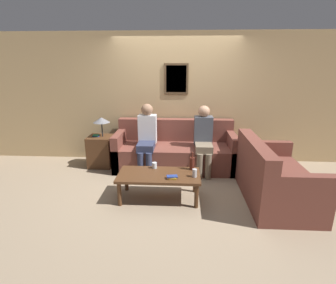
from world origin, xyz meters
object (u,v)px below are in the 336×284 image
at_px(couch_side, 273,180).
at_px(wine_bottle, 192,163).
at_px(coffee_table, 159,177).
at_px(drinking_glass, 154,165).
at_px(couch_main, 175,152).
at_px(person_left, 147,135).
at_px(person_right, 203,137).

relative_size(couch_side, wine_bottle, 5.47).
height_order(couch_side, coffee_table, couch_side).
height_order(coffee_table, drinking_glass, drinking_glass).
xyz_separation_m(couch_main, person_left, (-0.53, -0.18, 0.38)).
distance_m(wine_bottle, drinking_glass, 0.59).
relative_size(couch_main, wine_bottle, 8.14).
relative_size(couch_side, person_right, 1.24).
bearing_deg(wine_bottle, person_left, 132.35).
xyz_separation_m(couch_main, coffee_table, (-0.20, -1.29, 0.03)).
distance_m(couch_main, drinking_glass, 1.11).
bearing_deg(person_left, coffee_table, -73.67).
relative_size(drinking_glass, person_left, 0.07).
bearing_deg(coffee_table, couch_main, 80.99).
bearing_deg(couch_side, couch_main, 50.79).
bearing_deg(coffee_table, drinking_glass, 111.96).
xyz_separation_m(wine_bottle, person_left, (-0.83, 0.91, 0.19)).
height_order(couch_main, person_left, person_left).
bearing_deg(person_right, coffee_table, -124.10).
xyz_separation_m(couch_side, person_right, (-0.98, 1.03, 0.36)).
distance_m(couch_main, person_left, 0.67).
bearing_deg(drinking_glass, couch_main, 74.51).
height_order(couch_main, wine_bottle, couch_main).
relative_size(coffee_table, person_right, 0.98).
relative_size(couch_side, drinking_glass, 16.53).
relative_size(couch_main, person_right, 1.84).
distance_m(coffee_table, person_left, 1.21).
bearing_deg(person_right, couch_main, 159.11).
distance_m(wine_bottle, person_right, 0.93).
distance_m(couch_side, person_right, 1.46).
bearing_deg(coffee_table, person_right, 55.90).
relative_size(wine_bottle, person_left, 0.22).
bearing_deg(couch_main, drinking_glass, -105.49).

